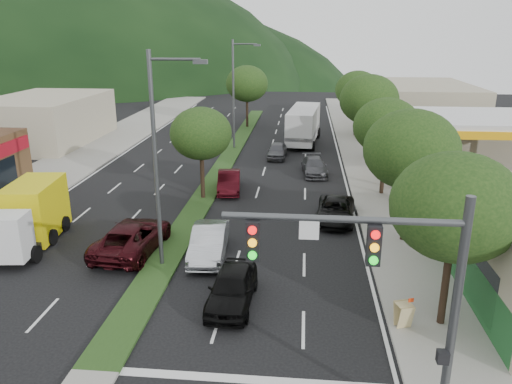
# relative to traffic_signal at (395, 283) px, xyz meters

# --- Properties ---
(ground) EXTENTS (160.00, 160.00, 0.00)m
(ground) POSITION_rel_traffic_signal_xyz_m (-9.03, 1.54, -4.65)
(ground) COLOR black
(ground) RESTS_ON ground
(sidewalk_right) EXTENTS (5.00, 90.00, 0.15)m
(sidewalk_right) POSITION_rel_traffic_signal_xyz_m (3.47, 26.54, -4.57)
(sidewalk_right) COLOR gray
(sidewalk_right) RESTS_ON ground
(sidewalk_left) EXTENTS (6.00, 90.00, 0.15)m
(sidewalk_left) POSITION_rel_traffic_signal_xyz_m (-22.03, 26.54, -4.57)
(sidewalk_left) COLOR gray
(sidewalk_left) RESTS_ON ground
(median) EXTENTS (1.60, 56.00, 0.12)m
(median) POSITION_rel_traffic_signal_xyz_m (-9.03, 29.54, -4.59)
(median) COLOR #203B15
(median) RESTS_ON ground
(traffic_signal) EXTENTS (6.12, 0.40, 7.00)m
(traffic_signal) POSITION_rel_traffic_signal_xyz_m (0.00, 0.00, 0.00)
(traffic_signal) COLOR #47494C
(traffic_signal) RESTS_ON ground
(gas_canopy) EXTENTS (12.20, 8.20, 5.25)m
(gas_canopy) POSITION_rel_traffic_signal_xyz_m (9.97, 23.54, 0.00)
(gas_canopy) COLOR silver
(gas_canopy) RESTS_ON ground
(bldg_left_far) EXTENTS (9.00, 14.00, 4.60)m
(bldg_left_far) POSITION_rel_traffic_signal_xyz_m (-28.03, 35.54, -2.35)
(bldg_left_far) COLOR #B4A78F
(bldg_left_far) RESTS_ON ground
(bldg_right_far) EXTENTS (10.00, 16.00, 5.20)m
(bldg_right_far) POSITION_rel_traffic_signal_xyz_m (10.47, 45.54, -2.05)
(bldg_right_far) COLOR #B4A78F
(bldg_right_far) RESTS_ON ground
(tree_r_a) EXTENTS (4.60, 4.60, 6.63)m
(tree_r_a) POSITION_rel_traffic_signal_xyz_m (2.97, 5.54, 0.17)
(tree_r_a) COLOR black
(tree_r_a) RESTS_ON sidewalk_right
(tree_r_b) EXTENTS (4.80, 4.80, 6.94)m
(tree_r_b) POSITION_rel_traffic_signal_xyz_m (2.97, 13.54, 0.39)
(tree_r_b) COLOR black
(tree_r_b) RESTS_ON sidewalk_right
(tree_r_c) EXTENTS (4.40, 4.40, 6.48)m
(tree_r_c) POSITION_rel_traffic_signal_xyz_m (2.97, 21.54, 0.10)
(tree_r_c) COLOR black
(tree_r_c) RESTS_ON sidewalk_right
(tree_r_d) EXTENTS (5.00, 5.00, 7.17)m
(tree_r_d) POSITION_rel_traffic_signal_xyz_m (2.97, 31.54, 0.54)
(tree_r_d) COLOR black
(tree_r_d) RESTS_ON sidewalk_right
(tree_r_e) EXTENTS (4.60, 4.60, 6.71)m
(tree_r_e) POSITION_rel_traffic_signal_xyz_m (2.97, 41.54, 0.25)
(tree_r_e) COLOR black
(tree_r_e) RESTS_ON sidewalk_right
(tree_med_near) EXTENTS (4.00, 4.00, 6.02)m
(tree_med_near) POSITION_rel_traffic_signal_xyz_m (-9.03, 19.54, -0.22)
(tree_med_near) COLOR black
(tree_med_near) RESTS_ON median
(tree_med_far) EXTENTS (4.80, 4.80, 6.94)m
(tree_med_far) POSITION_rel_traffic_signal_xyz_m (-9.03, 45.54, 0.36)
(tree_med_far) COLOR black
(tree_med_far) RESTS_ON median
(streetlight_near) EXTENTS (2.60, 0.25, 10.00)m
(streetlight_near) POSITION_rel_traffic_signal_xyz_m (-8.82, 9.54, 0.94)
(streetlight_near) COLOR #47494C
(streetlight_near) RESTS_ON ground
(streetlight_mid) EXTENTS (2.60, 0.25, 10.00)m
(streetlight_mid) POSITION_rel_traffic_signal_xyz_m (-8.82, 34.54, 0.94)
(streetlight_mid) COLOR #47494C
(streetlight_mid) RESTS_ON ground
(sedan_silver) EXTENTS (1.91, 4.75, 1.54)m
(sedan_silver) POSITION_rel_traffic_signal_xyz_m (-6.95, 10.74, -3.88)
(sedan_silver) COLOR #B7BAC0
(sedan_silver) RESTS_ON ground
(suv_maroon) EXTENTS (3.07, 5.88, 1.58)m
(suv_maroon) POSITION_rel_traffic_signal_xyz_m (-10.93, 10.96, -3.85)
(suv_maroon) COLOR black
(suv_maroon) RESTS_ON ground
(car_queue_a) EXTENTS (1.90, 4.44, 1.49)m
(car_queue_a) POSITION_rel_traffic_signal_xyz_m (-5.17, 6.37, -3.90)
(car_queue_a) COLOR black
(car_queue_a) RESTS_ON ground
(car_queue_b) EXTENTS (2.19, 4.55, 1.28)m
(car_queue_b) POSITION_rel_traffic_signal_xyz_m (-1.55, 26.30, -4.01)
(car_queue_b) COLOR #434347
(car_queue_b) RESTS_ON ground
(car_queue_c) EXTENTS (2.01, 4.47, 1.42)m
(car_queue_c) POSITION_rel_traffic_signal_xyz_m (-7.53, 21.30, -3.93)
(car_queue_c) COLOR #410A12
(car_queue_c) RESTS_ON ground
(car_queue_d) EXTENTS (2.60, 4.86, 1.30)m
(car_queue_d) POSITION_rel_traffic_signal_xyz_m (-0.44, 16.30, -4.00)
(car_queue_d) COLOR black
(car_queue_d) RESTS_ON ground
(car_queue_e) EXTENTS (1.72, 3.95, 1.32)m
(car_queue_e) POSITION_rel_traffic_signal_xyz_m (-4.72, 31.30, -3.98)
(car_queue_e) COLOR #4F4F54
(car_queue_e) RESTS_ON ground
(car_queue_f) EXTENTS (1.79, 4.15, 1.19)m
(car_queue_f) POSITION_rel_traffic_signal_xyz_m (-2.53, 36.30, -4.05)
(car_queue_f) COLOR black
(car_queue_f) RESTS_ON ground
(box_truck) EXTENTS (3.01, 6.52, 3.11)m
(box_truck) POSITION_rel_traffic_signal_xyz_m (-16.56, 11.50, -3.17)
(box_truck) COLOR silver
(box_truck) RESTS_ON ground
(motorhome) EXTENTS (3.62, 9.27, 3.47)m
(motorhome) POSITION_rel_traffic_signal_xyz_m (-2.49, 37.77, -2.79)
(motorhome) COLOR #BCBCBC
(motorhome) RESTS_ON ground
(a_frame_sign) EXTENTS (0.75, 0.80, 1.29)m
(a_frame_sign) POSITION_rel_traffic_signal_xyz_m (1.47, 5.11, -3.92)
(a_frame_sign) COLOR tan
(a_frame_sign) RESTS_ON sidewalk_right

